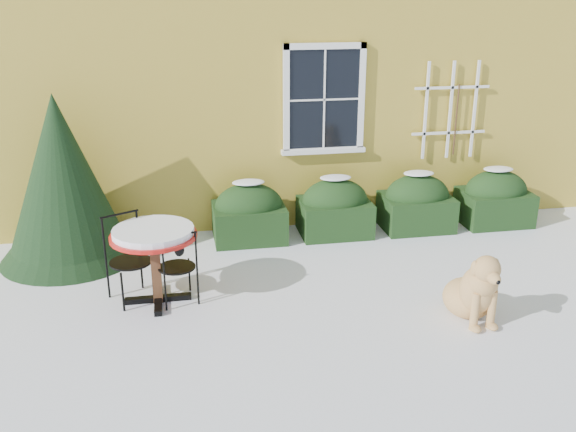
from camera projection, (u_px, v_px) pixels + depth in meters
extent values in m
plane|color=white|center=(304.00, 320.00, 7.26)|extent=(80.00, 80.00, 0.00)
cube|color=gold|center=(234.00, 15.00, 12.71)|extent=(12.00, 8.00, 6.00)
cube|color=black|center=(324.00, 99.00, 9.47)|extent=(1.05, 0.03, 1.45)
cube|color=white|center=(325.00, 46.00, 9.20)|extent=(1.23, 0.06, 0.09)
cube|color=white|center=(323.00, 150.00, 9.73)|extent=(1.23, 0.06, 0.09)
cube|color=white|center=(286.00, 101.00, 9.37)|extent=(0.09, 0.06, 1.63)
cube|color=white|center=(361.00, 98.00, 9.56)|extent=(0.09, 0.06, 1.63)
cube|color=white|center=(324.00, 100.00, 9.46)|extent=(0.02, 0.02, 1.45)
cube|color=white|center=(324.00, 100.00, 9.46)|extent=(1.05, 0.02, 0.02)
cube|color=white|center=(323.00, 151.00, 9.73)|extent=(1.29, 0.14, 0.07)
cube|color=white|center=(426.00, 111.00, 9.80)|extent=(0.04, 0.03, 1.50)
cube|color=white|center=(450.00, 110.00, 9.87)|extent=(0.04, 0.03, 1.50)
cube|color=white|center=(475.00, 109.00, 9.94)|extent=(0.04, 0.03, 1.50)
cube|color=white|center=(448.00, 133.00, 9.99)|extent=(1.20, 0.03, 0.04)
cube|color=white|center=(452.00, 87.00, 9.75)|extent=(1.20, 0.03, 0.04)
cylinder|color=#472D19|center=(456.00, 120.00, 9.92)|extent=(0.02, 0.02, 1.10)
cube|color=black|center=(249.00, 223.00, 9.48)|extent=(1.05, 0.80, 0.52)
ellipsoid|color=black|center=(249.00, 206.00, 9.39)|extent=(1.00, 0.72, 0.67)
ellipsoid|color=white|center=(248.00, 182.00, 9.27)|extent=(0.47, 0.32, 0.06)
cube|color=black|center=(335.00, 217.00, 9.70)|extent=(1.05, 0.80, 0.52)
ellipsoid|color=black|center=(335.00, 201.00, 9.61)|extent=(1.00, 0.72, 0.67)
ellipsoid|color=white|center=(336.00, 178.00, 9.49)|extent=(0.47, 0.32, 0.06)
cube|color=black|center=(416.00, 212.00, 9.92)|extent=(1.05, 0.80, 0.52)
ellipsoid|color=black|center=(417.00, 196.00, 9.83)|extent=(1.00, 0.72, 0.67)
ellipsoid|color=white|center=(419.00, 173.00, 9.71)|extent=(0.47, 0.32, 0.06)
cube|color=black|center=(494.00, 207.00, 10.14)|extent=(1.05, 0.80, 0.52)
ellipsoid|color=black|center=(496.00, 191.00, 10.05)|extent=(1.00, 0.72, 0.67)
ellipsoid|color=white|center=(498.00, 169.00, 9.93)|extent=(0.47, 0.32, 0.06)
cone|color=black|center=(67.00, 220.00, 8.76)|extent=(1.88, 1.88, 1.09)
cone|color=black|center=(62.00, 179.00, 8.55)|extent=(1.68, 1.68, 2.28)
cube|color=black|center=(158.00, 299.00, 7.69)|extent=(0.79, 0.09, 0.07)
cube|color=black|center=(158.00, 299.00, 7.69)|extent=(0.09, 0.79, 0.07)
cube|color=#56341D|center=(156.00, 269.00, 7.55)|extent=(0.11, 0.11, 0.84)
cylinder|color=#B7150F|center=(153.00, 236.00, 7.41)|extent=(1.01, 1.01, 0.04)
cylinder|color=white|center=(153.00, 232.00, 7.39)|extent=(0.94, 0.94, 0.08)
cylinder|color=black|center=(189.00, 275.00, 7.89)|extent=(0.02, 0.02, 0.44)
cylinder|color=black|center=(158.00, 280.00, 7.74)|extent=(0.02, 0.02, 0.44)
cylinder|color=black|center=(198.00, 288.00, 7.55)|extent=(0.02, 0.02, 0.44)
cylinder|color=black|center=(166.00, 293.00, 7.41)|extent=(0.02, 0.02, 0.44)
cylinder|color=black|center=(177.00, 267.00, 7.57)|extent=(0.45, 0.45, 0.02)
cylinder|color=black|center=(196.00, 252.00, 7.40)|extent=(0.02, 0.02, 0.48)
cylinder|color=black|center=(163.00, 257.00, 7.25)|extent=(0.02, 0.02, 0.48)
cylinder|color=black|center=(178.00, 235.00, 7.24)|extent=(0.42, 0.12, 0.02)
ellipsoid|color=black|center=(179.00, 250.00, 7.31)|extent=(0.12, 0.05, 0.15)
cylinder|color=black|center=(123.00, 292.00, 7.39)|extent=(0.03, 0.03, 0.49)
cylinder|color=black|center=(157.00, 282.00, 7.63)|extent=(0.03, 0.03, 0.49)
cylinder|color=black|center=(108.00, 279.00, 7.71)|extent=(0.03, 0.03, 0.49)
cylinder|color=black|center=(141.00, 270.00, 7.96)|extent=(0.03, 0.03, 0.49)
cylinder|color=black|center=(131.00, 262.00, 7.59)|extent=(0.50, 0.50, 0.02)
cylinder|color=black|center=(104.00, 240.00, 7.53)|extent=(0.03, 0.03, 0.54)
cylinder|color=black|center=(138.00, 231.00, 7.78)|extent=(0.03, 0.03, 0.54)
cylinder|color=black|center=(119.00, 214.00, 7.56)|extent=(0.44, 0.24, 0.03)
ellipsoid|color=black|center=(121.00, 231.00, 7.64)|extent=(0.13, 0.09, 0.17)
ellipsoid|color=tan|center=(468.00, 298.00, 7.34)|extent=(0.59, 0.64, 0.45)
ellipsoid|color=tan|center=(478.00, 290.00, 7.08)|extent=(0.45, 0.40, 0.56)
sphere|color=tan|center=(482.00, 282.00, 6.98)|extent=(0.35, 0.35, 0.35)
cylinder|color=tan|center=(475.00, 311.00, 6.99)|extent=(0.09, 0.09, 0.45)
cylinder|color=tan|center=(492.00, 309.00, 7.04)|extent=(0.09, 0.09, 0.45)
ellipsoid|color=tan|center=(475.00, 329.00, 7.01)|extent=(0.12, 0.16, 0.07)
ellipsoid|color=tan|center=(492.00, 326.00, 7.05)|extent=(0.12, 0.16, 0.07)
cylinder|color=tan|center=(483.00, 277.00, 6.95)|extent=(0.22, 0.26, 0.24)
sphere|color=tan|center=(487.00, 269.00, 6.86)|extent=(0.30, 0.30, 0.30)
ellipsoid|color=tan|center=(493.00, 278.00, 6.76)|extent=(0.15, 0.24, 0.13)
sphere|color=black|center=(498.00, 282.00, 6.67)|extent=(0.05, 0.05, 0.05)
ellipsoid|color=tan|center=(474.00, 269.00, 6.87)|extent=(0.08, 0.10, 0.19)
ellipsoid|color=tan|center=(496.00, 266.00, 6.93)|extent=(0.08, 0.10, 0.19)
cylinder|color=tan|center=(471.00, 298.00, 7.63)|extent=(0.26, 0.34, 0.08)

